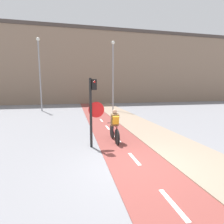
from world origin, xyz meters
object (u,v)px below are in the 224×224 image
object	(u,v)px
street_lamp_sidewalk	(113,69)
cyclist_near	(115,127)
street_lamp_far	(40,68)
traffic_light_pole	(93,105)

from	to	relation	value
street_lamp_sidewalk	cyclist_near	bearing A→B (deg)	-102.36
street_lamp_far	cyclist_near	size ratio (longest dim) A/B	4.34
street_lamp_far	street_lamp_sidewalk	world-z (taller)	street_lamp_far
traffic_light_pole	cyclist_near	world-z (taller)	traffic_light_pole
street_lamp_far	street_lamp_sidewalk	distance (m)	7.76
cyclist_near	street_lamp_far	bearing A→B (deg)	113.03
traffic_light_pole	street_lamp_sidewalk	bearing A→B (deg)	73.08
street_lamp_sidewalk	cyclist_near	distance (m)	11.57
traffic_light_pole	street_lamp_sidewalk	size ratio (longest dim) A/B	0.40
traffic_light_pole	cyclist_near	xyz separation A→B (m)	(1.06, 0.49, -1.10)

